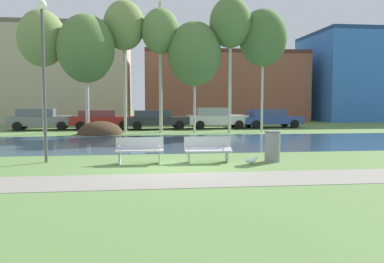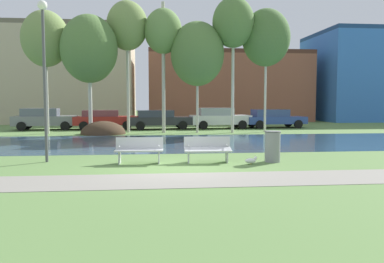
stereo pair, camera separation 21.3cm
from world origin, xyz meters
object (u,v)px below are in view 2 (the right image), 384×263
Objects in this scene: seagull at (251,160)px; parked_van_nearest_grey at (44,119)px; parked_sedan_second_red at (105,119)px; bench_left at (139,149)px; parked_suv_fifth_blue at (273,118)px; streetlamp at (44,55)px; bench_right at (208,149)px; parked_wagon_fourth_white at (219,118)px; trash_bin at (273,146)px; parked_hatch_third_dark at (159,119)px.

parked_van_nearest_grey reaches higher than seagull.
parked_van_nearest_grey is (-11.02, 16.58, 0.68)m from seagull.
seagull is 18.08m from parked_sedan_second_red.
parked_van_nearest_grey is (-7.33, 15.99, 0.34)m from bench_left.
parked_suv_fifth_blue is at bearing 70.21° from seagull.
parked_van_nearest_grey is (-4.15, 15.35, -2.82)m from streetlamp.
bench_right is 0.30× the size of streetlamp.
parked_wagon_fourth_white is (5.46, 16.04, 0.34)m from bench_left.
trash_bin is 16.20m from parked_wagon_fourth_white.
seagull is (-0.87, -0.46, -0.42)m from trash_bin.
parked_van_nearest_grey is (-9.65, 15.99, 0.34)m from bench_right.
trash_bin is 0.22× the size of parked_hatch_third_dark.
streetlamp reaches higher than seagull.
parked_suv_fifth_blue reaches higher than parked_sedan_second_red.
parked_hatch_third_dark is at bearing -176.94° from parked_suv_fifth_blue.
parked_wagon_fourth_white is at bearing 83.93° from seagull.
bench_left is at bearing 180.00° from bench_right.
parked_hatch_third_dark is at bearing 74.76° from streetlamp.
parked_wagon_fourth_white is 0.97× the size of parked_suv_fifth_blue.
parked_wagon_fourth_white reaches higher than bench_right.
streetlamp is at bearing -90.44° from parked_sedan_second_red.
streetlamp is 1.16× the size of parked_sedan_second_red.
parked_hatch_third_dark is 4.52m from parked_wagon_fourth_white.
parked_suv_fifth_blue is at bearing 2.90° from parked_wagon_fourth_white.
trash_bin is 2.37× the size of seagull.
bench_right is at bearing 0.00° from bench_left.
parked_sedan_second_red is at bearing 111.95° from seagull.
streetlamp is (-3.19, 0.64, 3.16)m from bench_left.
streetlamp is at bearing 168.59° from bench_left.
bench_right is 15.85m from parked_hatch_third_dark.
streetlamp reaches higher than bench_right.
streetlamp is (-7.74, 0.77, 3.08)m from trash_bin.
parked_hatch_third_dark is at bearing 99.52° from seagull.
parked_wagon_fourth_white is at bearing 60.70° from streetlamp.
parked_suv_fifth_blue is at bearing 72.40° from trash_bin.
parked_van_nearest_grey is at bearing 178.59° from parked_hatch_third_dark.
parked_sedan_second_red is (-5.38, 16.17, 0.28)m from bench_right.
parked_van_nearest_grey is at bearing -177.60° from parked_sedan_second_red.
streetlamp is at bearing 174.33° from trash_bin.
bench_left is at bearing -93.42° from parked_hatch_third_dark.
parked_suv_fifth_blue is at bearing 3.06° from parked_hatch_third_dark.
parked_wagon_fourth_white is at bearing 71.21° from bench_left.
streetlamp is 20.48m from parked_suv_fifth_blue.
parked_hatch_third_dark is at bearing -5.45° from parked_sedan_second_red.
trash_bin is at bearing -1.59° from bench_left.
streetlamp reaches higher than trash_bin.
parked_wagon_fourth_white is 4.30m from parked_suv_fifth_blue.
seagull is 7.81m from streetlamp.
parked_sedan_second_red reaches higher than bench_left.
parked_hatch_third_dark is at bearing -176.80° from parked_wagon_fourth_white.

